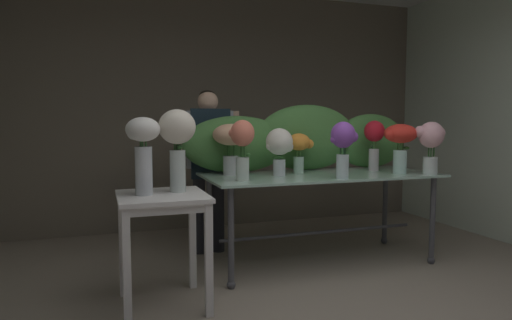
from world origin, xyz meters
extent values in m
plane|color=gray|center=(0.00, 1.68, 0.00)|extent=(7.38, 7.38, 0.00)
cube|color=#706656|center=(0.00, 3.35, 1.43)|extent=(5.35, 0.12, 2.86)
cube|color=silver|center=(2.68, 1.68, 1.43)|extent=(0.12, 3.47, 2.86)
cube|color=#ACD5C0|center=(0.42, 1.56, 0.81)|extent=(2.10, 0.93, 0.02)
cylinder|color=#4C4C51|center=(-0.53, 1.20, 0.40)|extent=(0.05, 0.05, 0.80)
sphere|color=#4C4C51|center=(-0.53, 1.20, 0.03)|extent=(0.07, 0.07, 0.07)
cylinder|color=#4C4C51|center=(1.37, 1.20, 0.40)|extent=(0.05, 0.05, 0.80)
sphere|color=#4C4C51|center=(1.37, 1.20, 0.03)|extent=(0.07, 0.07, 0.07)
cylinder|color=#4C4C51|center=(-0.53, 1.92, 0.40)|extent=(0.05, 0.05, 0.80)
sphere|color=#4C4C51|center=(-0.53, 1.92, 0.03)|extent=(0.07, 0.07, 0.07)
cylinder|color=#4C4C51|center=(1.37, 1.92, 0.40)|extent=(0.05, 0.05, 0.80)
sphere|color=#4C4C51|center=(1.37, 1.92, 0.03)|extent=(0.07, 0.07, 0.07)
cylinder|color=#4C4C51|center=(0.42, 1.56, 0.28)|extent=(1.90, 0.03, 0.03)
cube|color=white|center=(-1.07, 1.04, 0.78)|extent=(0.60, 0.64, 0.03)
cube|color=white|center=(-1.07, 1.04, 0.74)|extent=(0.54, 0.58, 0.06)
cube|color=white|center=(-1.33, 0.76, 0.38)|extent=(0.05, 0.05, 0.77)
cube|color=white|center=(-0.81, 0.76, 0.38)|extent=(0.05, 0.05, 0.77)
cube|color=white|center=(-1.33, 1.32, 0.38)|extent=(0.05, 0.05, 0.77)
cube|color=white|center=(-0.81, 1.32, 0.38)|extent=(0.05, 0.05, 0.77)
cylinder|color=#232328|center=(-0.56, 2.22, 0.43)|extent=(0.12, 0.12, 0.85)
cylinder|color=#232328|center=(-0.37, 2.22, 0.43)|extent=(0.12, 0.12, 0.85)
cube|color=#999EA8|center=(-0.47, 2.22, 1.12)|extent=(0.45, 0.22, 0.55)
cube|color=#192833|center=(-0.47, 2.10, 1.08)|extent=(0.38, 0.02, 0.67)
cylinder|color=#D8AD8E|center=(-0.74, 2.22, 1.12)|extent=(0.09, 0.09, 0.55)
cylinder|color=#D8AD8E|center=(-0.20, 2.22, 1.12)|extent=(0.09, 0.09, 0.55)
sphere|color=#D8AD8E|center=(-0.47, 2.22, 1.49)|extent=(0.20, 0.20, 0.20)
ellipsoid|color=black|center=(-0.47, 2.24, 1.55)|extent=(0.15, 0.15, 0.09)
ellipsoid|color=#477F3D|center=(-0.27, 1.90, 1.09)|extent=(1.03, 0.26, 0.53)
ellipsoid|color=#477F3D|center=(0.45, 1.90, 1.14)|extent=(1.05, 0.28, 0.64)
ellipsoid|color=#477F3D|center=(1.16, 1.90, 1.10)|extent=(0.81, 0.21, 0.55)
cylinder|color=silver|center=(0.01, 1.55, 0.90)|extent=(0.11, 0.11, 0.15)
cylinder|color=#9EBCB2|center=(0.01, 1.55, 0.86)|extent=(0.10, 0.10, 0.06)
cylinder|color=#28562D|center=(0.03, 1.55, 0.94)|extent=(0.01, 0.01, 0.22)
cylinder|color=#28562D|center=(0.02, 1.58, 0.94)|extent=(0.01, 0.01, 0.22)
cylinder|color=#28562D|center=(0.00, 1.55, 0.94)|extent=(0.01, 0.01, 0.22)
cylinder|color=#28562D|center=(0.01, 1.54, 0.94)|extent=(0.01, 0.01, 0.22)
ellipsoid|color=white|center=(0.01, 1.55, 1.12)|extent=(0.24, 0.24, 0.23)
sphere|color=white|center=(-0.08, 1.54, 1.08)|extent=(0.06, 0.06, 0.06)
sphere|color=white|center=(0.10, 1.56, 1.08)|extent=(0.09, 0.09, 0.09)
ellipsoid|color=#2D6028|center=(-0.01, 1.53, 0.99)|extent=(0.11, 0.06, 0.03)
cylinder|color=silver|center=(1.11, 1.34, 0.93)|extent=(0.12, 0.12, 0.22)
cylinder|color=#9EBCB2|center=(1.11, 1.34, 0.87)|extent=(0.11, 0.11, 0.09)
cylinder|color=#387033|center=(1.14, 1.34, 0.99)|extent=(0.01, 0.01, 0.30)
cylinder|color=#387033|center=(1.10, 1.36, 0.99)|extent=(0.01, 0.01, 0.30)
cylinder|color=#387033|center=(1.10, 1.32, 0.99)|extent=(0.01, 0.01, 0.30)
ellipsoid|color=red|center=(1.11, 1.34, 1.19)|extent=(0.30, 0.30, 0.17)
sphere|color=red|center=(0.98, 1.32, 1.18)|extent=(0.10, 0.10, 0.10)
sphere|color=red|center=(1.21, 1.36, 1.16)|extent=(0.09, 0.09, 0.09)
ellipsoid|color=#2D6028|center=(1.15, 1.30, 1.06)|extent=(0.07, 0.11, 0.03)
cylinder|color=silver|center=(-0.38, 1.72, 0.91)|extent=(0.13, 0.13, 0.17)
cylinder|color=#9EBCB2|center=(-0.38, 1.72, 0.86)|extent=(0.12, 0.12, 0.07)
cylinder|color=#2D6028|center=(-0.35, 1.73, 0.98)|extent=(0.01, 0.01, 0.29)
cylinder|color=#2D6028|center=(-0.40, 1.74, 0.98)|extent=(0.01, 0.01, 0.29)
cylinder|color=#2D6028|center=(-0.40, 1.69, 0.98)|extent=(0.01, 0.01, 0.29)
ellipsoid|color=#F4B78E|center=(-0.38, 1.72, 1.18)|extent=(0.32, 0.32, 0.19)
sphere|color=#F4B78E|center=(-0.25, 1.74, 1.16)|extent=(0.12, 0.12, 0.12)
cylinder|color=silver|center=(-0.39, 1.34, 0.92)|extent=(0.11, 0.11, 0.19)
cylinder|color=#9EBCB2|center=(-0.39, 1.34, 0.87)|extent=(0.10, 0.10, 0.08)
cylinder|color=#2D6028|center=(-0.37, 1.34, 0.99)|extent=(0.01, 0.01, 0.31)
cylinder|color=#2D6028|center=(-0.40, 1.35, 0.99)|extent=(0.01, 0.01, 0.31)
cylinder|color=#2D6028|center=(-0.40, 1.33, 0.99)|extent=(0.01, 0.01, 0.31)
ellipsoid|color=#EF7A60|center=(-0.39, 1.34, 1.21)|extent=(0.19, 0.19, 0.21)
sphere|color=#EF7A60|center=(-0.47, 1.35, 1.21)|extent=(0.07, 0.07, 0.07)
ellipsoid|color=#2D6028|center=(-0.35, 1.31, 1.04)|extent=(0.07, 0.11, 0.03)
cylinder|color=silver|center=(0.44, 1.19, 0.93)|extent=(0.10, 0.10, 0.20)
cylinder|color=#9EBCB2|center=(0.44, 1.19, 0.87)|extent=(0.10, 0.10, 0.09)
cylinder|color=#28562D|center=(0.46, 1.20, 0.98)|extent=(0.01, 0.01, 0.29)
cylinder|color=#28562D|center=(0.43, 1.22, 0.98)|extent=(0.01, 0.01, 0.29)
cylinder|color=#28562D|center=(0.43, 1.17, 0.98)|extent=(0.01, 0.01, 0.29)
ellipsoid|color=purple|center=(0.44, 1.19, 1.19)|extent=(0.20, 0.20, 0.22)
sphere|color=purple|center=(0.35, 1.20, 1.15)|extent=(0.06, 0.06, 0.06)
sphere|color=purple|center=(0.51, 1.17, 1.17)|extent=(0.09, 0.09, 0.09)
cylinder|color=silver|center=(0.26, 1.68, 0.90)|extent=(0.10, 0.10, 0.15)
cylinder|color=#9EBCB2|center=(0.26, 1.68, 0.86)|extent=(0.09, 0.09, 0.06)
cylinder|color=#477F3D|center=(0.27, 1.68, 0.95)|extent=(0.01, 0.01, 0.23)
cylinder|color=#477F3D|center=(0.26, 1.70, 0.95)|extent=(0.01, 0.01, 0.23)
cylinder|color=#477F3D|center=(0.24, 1.68, 0.95)|extent=(0.01, 0.01, 0.23)
cylinder|color=#477F3D|center=(0.26, 1.65, 0.95)|extent=(0.01, 0.01, 0.23)
ellipsoid|color=orange|center=(0.26, 1.68, 1.11)|extent=(0.21, 0.21, 0.16)
sphere|color=orange|center=(0.19, 1.70, 1.12)|extent=(0.07, 0.07, 0.07)
sphere|color=orange|center=(0.35, 1.66, 1.09)|extent=(0.09, 0.09, 0.09)
cylinder|color=silver|center=(1.02, 1.63, 0.93)|extent=(0.10, 0.10, 0.21)
cylinder|color=#9EBCB2|center=(1.02, 1.63, 0.87)|extent=(0.09, 0.09, 0.09)
cylinder|color=#477F3D|center=(1.04, 1.63, 0.99)|extent=(0.01, 0.01, 0.31)
cylinder|color=#477F3D|center=(1.01, 1.65, 0.99)|extent=(0.01, 0.01, 0.31)
cylinder|color=#477F3D|center=(1.01, 1.61, 0.99)|extent=(0.01, 0.01, 0.31)
ellipsoid|color=red|center=(1.02, 1.63, 1.20)|extent=(0.20, 0.20, 0.20)
sphere|color=red|center=(1.09, 1.66, 1.20)|extent=(0.06, 0.06, 0.06)
ellipsoid|color=#28562D|center=(1.02, 1.65, 1.06)|extent=(0.10, 0.10, 0.03)
cylinder|color=silver|center=(1.33, 1.20, 0.90)|extent=(0.13, 0.13, 0.16)
cylinder|color=#9EBCB2|center=(1.33, 1.20, 0.86)|extent=(0.12, 0.12, 0.07)
cylinder|color=#2D6028|center=(1.36, 1.19, 0.97)|extent=(0.01, 0.01, 0.28)
cylinder|color=#2D6028|center=(1.32, 1.21, 0.97)|extent=(0.01, 0.01, 0.28)
cylinder|color=#2D6028|center=(1.32, 1.18, 0.97)|extent=(0.01, 0.01, 0.28)
ellipsoid|color=#EFB2BC|center=(1.33, 1.20, 1.18)|extent=(0.22, 0.22, 0.23)
sphere|color=#EFB2BC|center=(1.23, 1.23, 1.21)|extent=(0.10, 0.10, 0.10)
sphere|color=#EFB2BC|center=(1.43, 1.21, 1.20)|extent=(0.10, 0.10, 0.10)
cylinder|color=silver|center=(-1.19, 1.04, 0.97)|extent=(0.12, 0.12, 0.33)
cylinder|color=#9EBCB2|center=(-1.19, 1.04, 0.87)|extent=(0.11, 0.11, 0.14)
cylinder|color=#387033|center=(-1.17, 1.03, 1.00)|extent=(0.01, 0.01, 0.39)
cylinder|color=#387033|center=(-1.21, 1.05, 1.00)|extent=(0.01, 0.01, 0.39)
cylinder|color=#387033|center=(-1.20, 1.02, 1.00)|extent=(0.01, 0.01, 0.39)
ellipsoid|color=white|center=(-1.19, 1.04, 1.25)|extent=(0.23, 0.23, 0.17)
sphere|color=white|center=(-1.25, 1.06, 1.22)|extent=(0.09, 0.09, 0.09)
sphere|color=white|center=(-1.13, 1.02, 1.22)|extent=(0.07, 0.07, 0.07)
cylinder|color=silver|center=(-0.95, 1.10, 0.95)|extent=(0.11, 0.11, 0.30)
cylinder|color=#9EBCB2|center=(-0.95, 1.10, 0.86)|extent=(0.10, 0.10, 0.13)
cylinder|color=#2D6028|center=(-0.93, 1.10, 1.00)|extent=(0.01, 0.01, 0.38)
cylinder|color=#2D6028|center=(-0.95, 1.12, 1.00)|extent=(0.01, 0.01, 0.38)
cylinder|color=#2D6028|center=(-0.97, 1.11, 1.00)|extent=(0.01, 0.01, 0.38)
cylinder|color=#2D6028|center=(-0.94, 1.09, 1.00)|extent=(0.01, 0.01, 0.38)
ellipsoid|color=silver|center=(-0.95, 1.10, 1.26)|extent=(0.26, 0.26, 0.25)
sphere|color=silver|center=(-0.84, 1.13, 1.25)|extent=(0.06, 0.06, 0.06)
ellipsoid|color=#2D6028|center=(-0.93, 1.10, 1.12)|extent=(0.07, 0.11, 0.03)
camera|label=1|loc=(-1.47, -2.14, 1.31)|focal=32.02mm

